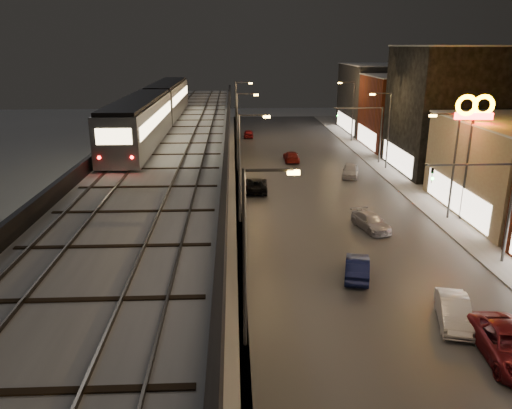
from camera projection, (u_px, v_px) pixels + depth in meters
name	position (u px, v px, depth m)	size (l,w,h in m)	color
road_surface	(328.00, 206.00, 45.89)	(17.00, 120.00, 0.06)	#46474D
sidewalk_right	(435.00, 204.00, 46.31)	(4.00, 120.00, 0.14)	#9FA1A8
under_viaduct_pavement	(181.00, 208.00, 45.30)	(11.00, 120.00, 0.06)	#9FA1A8
elevated_viaduct	(174.00, 155.00, 40.60)	(9.00, 100.00, 6.30)	black
viaduct_trackbed	(174.00, 145.00, 40.48)	(8.40, 100.00, 0.32)	#B2B7C1
viaduct_parapet_streetside	(227.00, 139.00, 40.56)	(0.30, 100.00, 1.10)	black
viaduct_parapet_far	(119.00, 140.00, 40.18)	(0.30, 100.00, 1.10)	black
building_d	(453.00, 110.00, 56.83)	(12.20, 13.20, 14.16)	black
building_e	(410.00, 112.00, 70.75)	(12.20, 12.20, 10.16)	maroon
building_f	(382.00, 98.00, 83.92)	(12.20, 16.20, 11.16)	#272727
streetlight_left_1	(250.00, 247.00, 23.03)	(2.57, 0.28, 9.00)	#38383A
streetlight_left_2	(243.00, 161.00, 40.15)	(2.57, 0.28, 9.00)	#38383A
streetlight_right_2	(451.00, 159.00, 40.90)	(2.56, 0.28, 9.00)	#38383A
streetlight_left_3	(239.00, 126.00, 57.28)	(2.57, 0.28, 9.00)	#38383A
streetlight_right_3	(387.00, 125.00, 58.02)	(2.56, 0.28, 9.00)	#38383A
streetlight_left_4	(238.00, 108.00, 74.40)	(2.57, 0.28, 9.00)	#38383A
streetlight_right_4	(351.00, 107.00, 75.15)	(2.56, 0.28, 9.00)	#38383A
traffic_light_rig_a	(494.00, 200.00, 32.52)	(6.10, 0.34, 7.00)	#38383A
traffic_light_rig_b	(372.00, 128.00, 61.06)	(6.10, 0.34, 7.00)	#38383A
subway_train	(156.00, 108.00, 47.86)	(2.99, 36.09, 3.58)	gray
car_near_white	(357.00, 268.00, 31.58)	(1.46, 4.20, 1.38)	#0B123D
car_mid_silver	(256.00, 185.00, 50.21)	(2.26, 4.90, 1.36)	black
car_mid_dark	(291.00, 157.00, 63.07)	(1.82, 4.47, 1.30)	maroon
car_far_white	(249.00, 134.00, 79.43)	(1.50, 3.72, 1.27)	maroon
car_onc_silver	(454.00, 312.00, 26.29)	(1.50, 4.29, 1.41)	silver
car_onc_dark	(510.00, 346.00, 23.22)	(2.53, 5.48, 1.52)	maroon
car_onc_white	(371.00, 222.00, 39.85)	(1.77, 4.35, 1.26)	silver
car_onc_red	(350.00, 171.00, 55.69)	(1.70, 4.23, 1.44)	#B7B7C5
sign_mcdonalds	(473.00, 119.00, 39.68)	(3.11, 0.52, 10.46)	#38383A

